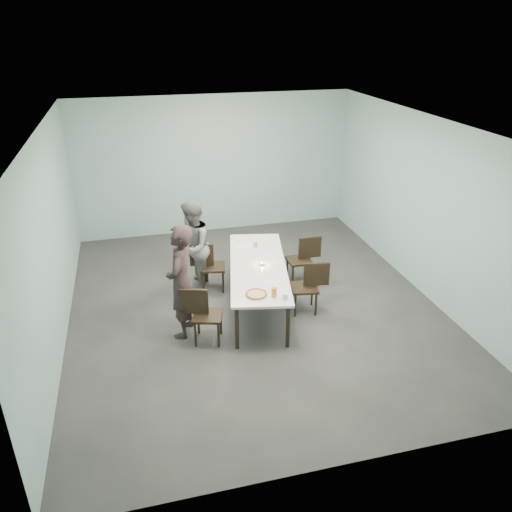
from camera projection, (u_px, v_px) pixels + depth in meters
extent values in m
plane|color=#333335|center=(253.00, 305.00, 8.46)|extent=(7.00, 7.00, 0.00)
cube|color=#93B9B9|center=(214.00, 165.00, 10.87)|extent=(6.00, 0.02, 3.00)
cube|color=#93B9B9|center=(342.00, 354.00, 4.75)|extent=(6.00, 0.02, 3.00)
cube|color=#93B9B9|center=(51.00, 242.00, 7.14)|extent=(0.02, 7.00, 3.00)
cube|color=#93B9B9|center=(424.00, 207.00, 8.49)|extent=(0.02, 7.00, 3.00)
cube|color=white|center=(253.00, 126.00, 7.17)|extent=(6.00, 7.00, 0.02)
cube|color=white|center=(258.00, 266.00, 8.15)|extent=(1.40, 2.73, 0.04)
cylinder|color=black|center=(237.00, 328.00, 7.20)|extent=(0.06, 0.06, 0.71)
cylinder|color=black|center=(235.00, 255.00, 9.40)|extent=(0.06, 0.06, 0.71)
cylinder|color=black|center=(288.00, 327.00, 7.23)|extent=(0.06, 0.06, 0.71)
cylinder|color=black|center=(274.00, 255.00, 9.43)|extent=(0.06, 0.06, 0.71)
cube|color=black|center=(208.00, 316.00, 7.36)|extent=(0.52, 0.52, 0.04)
cube|color=black|center=(194.00, 301.00, 7.26)|extent=(0.41, 0.15, 0.40)
cylinder|color=black|center=(195.00, 335.00, 7.30)|extent=(0.04, 0.04, 0.41)
cylinder|color=black|center=(198.00, 322.00, 7.61)|extent=(0.04, 0.04, 0.41)
cylinder|color=black|center=(218.00, 335.00, 7.29)|extent=(0.04, 0.04, 0.41)
cylinder|color=black|center=(221.00, 322.00, 7.60)|extent=(0.04, 0.04, 0.41)
cube|color=black|center=(213.00, 267.00, 8.80)|extent=(0.49, 0.49, 0.04)
cube|color=black|center=(202.00, 255.00, 8.68)|extent=(0.42, 0.11, 0.40)
cylinder|color=black|center=(204.00, 283.00, 8.73)|extent=(0.04, 0.04, 0.41)
cylinder|color=black|center=(204.00, 274.00, 9.03)|extent=(0.04, 0.04, 0.41)
cylinder|color=black|center=(223.00, 282.00, 8.75)|extent=(0.04, 0.04, 0.41)
cylinder|color=black|center=(223.00, 274.00, 9.06)|extent=(0.04, 0.04, 0.41)
cube|color=black|center=(304.00, 288.00, 8.12)|extent=(0.48, 0.48, 0.04)
cube|color=black|center=(317.00, 274.00, 8.03)|extent=(0.42, 0.11, 0.40)
cylinder|color=black|center=(312.00, 294.00, 8.38)|extent=(0.04, 0.04, 0.41)
cylinder|color=black|center=(316.00, 304.00, 8.08)|extent=(0.04, 0.04, 0.41)
cylinder|color=black|center=(292.00, 295.00, 8.36)|extent=(0.04, 0.04, 0.41)
cylinder|color=black|center=(295.00, 305.00, 8.05)|extent=(0.04, 0.04, 0.41)
cube|color=black|center=(299.00, 260.00, 9.04)|extent=(0.42, 0.42, 0.04)
cube|color=black|center=(310.00, 247.00, 8.97)|extent=(0.42, 0.04, 0.40)
cylinder|color=black|center=(305.00, 266.00, 9.32)|extent=(0.04, 0.04, 0.41)
cylinder|color=black|center=(311.00, 275.00, 9.02)|extent=(0.04, 0.04, 0.41)
cylinder|color=black|center=(287.00, 268.00, 9.25)|extent=(0.04, 0.04, 0.41)
cylinder|color=black|center=(293.00, 277.00, 8.95)|extent=(0.04, 0.04, 0.41)
imported|color=black|center=(181.00, 282.00, 7.34)|extent=(0.63, 0.76, 1.78)
imported|color=slate|center=(192.00, 247.00, 8.61)|extent=(0.85, 0.96, 1.65)
cylinder|color=white|center=(256.00, 295.00, 7.25)|extent=(0.34, 0.34, 0.01)
cylinder|color=#CEBB75|center=(256.00, 294.00, 7.25)|extent=(0.30, 0.30, 0.01)
torus|color=brown|center=(256.00, 294.00, 7.25)|extent=(0.32, 0.32, 0.03)
cylinder|color=white|center=(268.00, 283.00, 7.60)|extent=(0.18, 0.18, 0.01)
cylinder|color=orange|center=(274.00, 292.00, 7.19)|extent=(0.08, 0.08, 0.15)
cylinder|color=silver|center=(285.00, 296.00, 7.14)|extent=(0.08, 0.08, 0.09)
cylinder|color=silver|center=(262.00, 264.00, 8.15)|extent=(0.06, 0.06, 0.03)
cylinder|color=orange|center=(262.00, 263.00, 8.14)|extent=(0.04, 0.04, 0.01)
cylinder|color=orange|center=(255.00, 245.00, 8.78)|extent=(0.07, 0.07, 0.08)
cube|color=silver|center=(245.00, 246.00, 8.81)|extent=(0.34, 0.28, 0.01)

